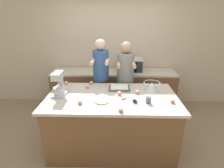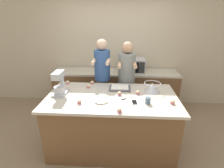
% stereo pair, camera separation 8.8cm
% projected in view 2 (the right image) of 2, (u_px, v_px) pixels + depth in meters
% --- Properties ---
extents(ground_plane, '(16.00, 16.00, 0.00)m').
position_uv_depth(ground_plane, '(112.00, 144.00, 3.05)').
color(ground_plane, '#937A5B').
extents(back_wall, '(10.00, 0.06, 2.70)m').
position_uv_depth(back_wall, '(116.00, 49.00, 4.13)').
color(back_wall, beige).
rests_on(back_wall, ground_plane).
extents(island_counter, '(2.02, 1.09, 0.93)m').
position_uv_depth(island_counter, '(112.00, 121.00, 2.88)').
color(island_counter, brown).
rests_on(island_counter, ground_plane).
extents(back_counter, '(2.80, 0.60, 0.91)m').
position_uv_depth(back_counter, '(115.00, 89.00, 4.14)').
color(back_counter, brown).
rests_on(back_counter, ground_plane).
extents(person_left, '(0.32, 0.49, 1.70)m').
position_uv_depth(person_left, '(103.00, 80.00, 3.41)').
color(person_left, brown).
rests_on(person_left, ground_plane).
extents(person_right, '(0.33, 0.50, 1.66)m').
position_uv_depth(person_right, '(126.00, 82.00, 3.40)').
color(person_right, '#33384C').
rests_on(person_right, ground_plane).
extents(stand_mixer, '(0.20, 0.30, 0.37)m').
position_uv_depth(stand_mixer, '(60.00, 84.00, 2.72)').
color(stand_mixer, '#B2B7BC').
rests_on(stand_mixer, island_counter).
extents(mixing_bowl, '(0.27, 0.27, 0.15)m').
position_uv_depth(mixing_bowl, '(152.00, 87.00, 2.83)').
color(mixing_bowl, '#BCBCC1').
rests_on(mixing_bowl, island_counter).
extents(baking_tray, '(0.35, 0.27, 0.04)m').
position_uv_depth(baking_tray, '(120.00, 88.00, 2.96)').
color(baking_tray, '#4C4C51').
rests_on(baking_tray, island_counter).
extents(microwave_oven, '(0.55, 0.39, 0.30)m').
position_uv_depth(microwave_oven, '(132.00, 65.00, 3.89)').
color(microwave_oven, '#B7B7BC').
rests_on(microwave_oven, back_counter).
extents(cell_phone, '(0.08, 0.15, 0.01)m').
position_uv_depth(cell_phone, '(134.00, 102.00, 2.51)').
color(cell_phone, silver).
rests_on(cell_phone, island_counter).
extents(drinking_glass, '(0.07, 0.07, 0.09)m').
position_uv_depth(drinking_glass, '(148.00, 101.00, 2.46)').
color(drinking_glass, slate).
rests_on(drinking_glass, island_counter).
extents(small_plate, '(0.21, 0.21, 0.02)m').
position_uv_depth(small_plate, '(101.00, 101.00, 2.54)').
color(small_plate, beige).
rests_on(small_plate, island_counter).
extents(knife, '(0.19, 0.14, 0.01)m').
position_uv_depth(knife, '(127.00, 98.00, 2.62)').
color(knife, '#BCBCC1').
rests_on(knife, island_counter).
extents(cupcake_0, '(0.06, 0.06, 0.06)m').
position_uv_depth(cupcake_0, '(173.00, 102.00, 2.46)').
color(cupcake_0, '#D17084').
rests_on(cupcake_0, island_counter).
extents(cupcake_1, '(0.06, 0.06, 0.06)m').
position_uv_depth(cupcake_1, '(119.00, 93.00, 2.73)').
color(cupcake_1, '#D17084').
rests_on(cupcake_1, island_counter).
extents(cupcake_2, '(0.06, 0.06, 0.06)m').
position_uv_depth(cupcake_2, '(68.00, 82.00, 3.17)').
color(cupcake_2, '#D17084').
rests_on(cupcake_2, island_counter).
extents(cupcake_3, '(0.06, 0.06, 0.06)m').
position_uv_depth(cupcake_3, '(119.00, 110.00, 2.25)').
color(cupcake_3, '#D17084').
rests_on(cupcake_3, island_counter).
extents(cupcake_4, '(0.06, 0.06, 0.06)m').
position_uv_depth(cupcake_4, '(138.00, 92.00, 2.77)').
color(cupcake_4, '#D17084').
rests_on(cupcake_4, island_counter).
extents(cupcake_5, '(0.06, 0.06, 0.06)m').
position_uv_depth(cupcake_5, '(92.00, 82.00, 3.16)').
color(cupcake_5, '#D17084').
rests_on(cupcake_5, island_counter).
extents(cupcake_6, '(0.06, 0.06, 0.06)m').
position_uv_depth(cupcake_6, '(88.00, 86.00, 3.00)').
color(cupcake_6, '#D17084').
rests_on(cupcake_6, island_counter).
extents(cupcake_7, '(0.06, 0.06, 0.06)m').
position_uv_depth(cupcake_7, '(79.00, 102.00, 2.47)').
color(cupcake_7, '#D17084').
rests_on(cupcake_7, island_counter).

